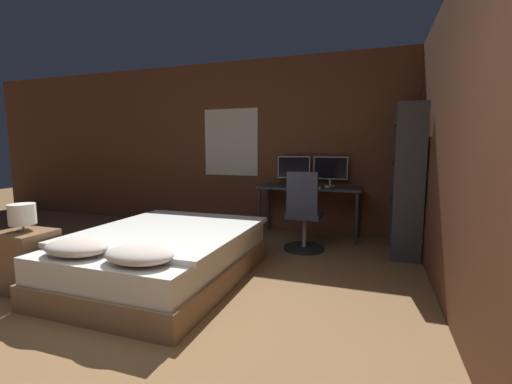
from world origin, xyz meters
TOP-DOWN VIEW (x-y plane):
  - ground_plane at (0.00, 0.00)m, footprint 20.00×20.00m
  - wall_back at (-0.01, 3.84)m, footprint 12.00×0.08m
  - wall_side_right at (2.07, 1.50)m, footprint 0.06×12.00m
  - bed at (-0.46, 1.33)m, footprint 1.53×2.02m
  - nightstand at (-1.50, 0.70)m, footprint 0.47×0.39m
  - bedside_lamp at (-1.50, 0.70)m, footprint 0.22×0.22m
  - desk at (0.59, 3.49)m, footprint 1.48×0.56m
  - monitor_left at (0.31, 3.67)m, footprint 0.50×0.16m
  - monitor_right at (0.86, 3.67)m, footprint 0.50×0.16m
  - keyboard at (0.59, 3.31)m, footprint 0.39×0.13m
  - computer_mouse at (0.87, 3.31)m, footprint 0.07×0.05m
  - office_chair at (0.66, 2.75)m, footprint 0.52×0.52m
  - bookshelf at (1.85, 2.94)m, footprint 0.33×0.70m

SIDE VIEW (x-z plane):
  - ground_plane at x=0.00m, z-range 0.00..0.00m
  - bed at x=-0.46m, z-range -0.04..0.54m
  - nightstand at x=-1.50m, z-range 0.00..0.56m
  - office_chair at x=0.66m, z-range -0.11..0.91m
  - desk at x=0.59m, z-range 0.28..1.02m
  - bedside_lamp at x=-1.50m, z-range 0.58..0.84m
  - keyboard at x=0.59m, z-range 0.75..0.76m
  - computer_mouse at x=0.87m, z-range 0.75..0.78m
  - bookshelf at x=1.85m, z-range 0.08..1.89m
  - monitor_left at x=0.31m, z-range 0.78..1.22m
  - monitor_right at x=0.86m, z-range 0.78..1.22m
  - wall_side_right at x=2.07m, z-range 0.00..2.70m
  - wall_back at x=-0.01m, z-range 0.00..2.70m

